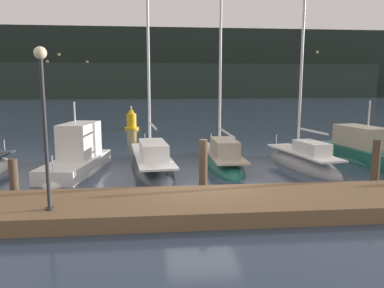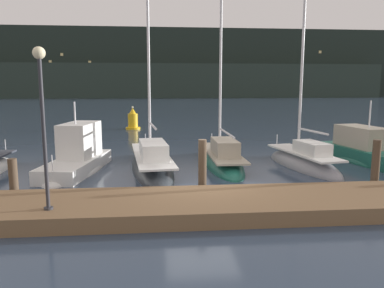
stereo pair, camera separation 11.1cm
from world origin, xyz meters
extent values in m
plane|color=#2D3D51|center=(0.00, 0.00, 0.00)|extent=(400.00, 400.00, 0.00)
cube|color=brown|center=(0.00, -1.91, 0.23)|extent=(33.47, 2.80, 0.45)
cylinder|color=#4C3D2D|center=(-6.11, -0.26, 0.70)|extent=(0.28, 0.28, 1.40)
cylinder|color=#4C3D2D|center=(0.00, -0.26, 0.97)|extent=(0.28, 0.28, 1.93)
cylinder|color=#4C3D2D|center=(6.11, -0.26, 0.92)|extent=(0.28, 0.28, 1.84)
cylinder|color=silver|center=(-8.78, 6.08, 0.89)|extent=(0.04, 0.04, 0.50)
ellipsoid|color=white|center=(-5.00, 3.82, 0.00)|extent=(2.65, 5.74, 0.91)
cube|color=white|center=(-5.00, 3.82, 0.29)|extent=(2.42, 5.17, 0.57)
cube|color=silver|center=(-4.91, 4.36, 1.32)|extent=(1.59, 2.59, 1.50)
cube|color=black|center=(-4.73, 5.45, 1.55)|extent=(1.10, 0.45, 0.67)
cylinder|color=silver|center=(-4.98, 3.93, 2.55)|extent=(0.07, 0.07, 0.95)
cylinder|color=silver|center=(-5.38, 1.53, 0.87)|extent=(0.04, 0.04, 0.60)
ellipsoid|color=#2D3338|center=(-1.77, 4.07, 0.00)|extent=(2.51, 7.72, 1.13)
cube|color=silver|center=(-1.77, 4.07, 0.65)|extent=(2.11, 6.48, 0.08)
cube|color=silver|center=(-1.67, 3.16, 1.03)|extent=(1.28, 2.52, 0.67)
cylinder|color=silver|center=(-1.83, 4.67, 4.90)|extent=(0.12, 0.12, 8.49)
cylinder|color=silver|center=(-1.69, 3.31, 2.04)|extent=(0.38, 2.73, 0.09)
cylinder|color=silver|center=(-2.13, 7.53, 0.90)|extent=(0.04, 0.04, 0.50)
ellipsoid|color=#195647|center=(1.52, 4.74, 0.00)|extent=(1.68, 6.77, 1.21)
cube|color=#A39984|center=(1.52, 4.74, 0.58)|extent=(1.41, 5.69, 0.08)
cube|color=#A39984|center=(1.52, 3.93, 0.97)|extent=(1.00, 2.17, 0.69)
cylinder|color=silver|center=(1.52, 5.29, 4.94)|extent=(0.12, 0.12, 8.71)
cylinder|color=silver|center=(1.52, 3.61, 1.66)|extent=(0.10, 3.35, 0.09)
cylinder|color=silver|center=(1.51, 7.85, 0.83)|extent=(0.04, 0.04, 0.50)
ellipsoid|color=gray|center=(5.14, 3.83, 0.00)|extent=(2.37, 5.78, 1.32)
cube|color=silver|center=(5.14, 3.83, 0.68)|extent=(1.99, 4.86, 0.08)
cube|color=silver|center=(5.25, 3.17, 0.99)|extent=(1.17, 1.92, 0.55)
cylinder|color=silver|center=(5.07, 4.27, 4.46)|extent=(0.12, 0.12, 7.56)
cylinder|color=silver|center=(5.25, 3.17, 1.73)|extent=(0.45, 2.22, 0.09)
cylinder|color=silver|center=(4.73, 6.38, 0.93)|extent=(0.04, 0.04, 0.50)
ellipsoid|color=#195647|center=(8.74, 4.58, 0.00)|extent=(2.86, 6.38, 1.05)
cube|color=#195647|center=(8.74, 4.58, 0.33)|extent=(2.61, 5.75, 0.67)
cube|color=#A39984|center=(8.65, 5.19, 1.18)|extent=(1.73, 2.88, 1.02)
cube|color=black|center=(8.47, 6.40, 1.33)|extent=(1.21, 0.39, 0.46)
cylinder|color=silver|center=(8.72, 4.70, 2.34)|extent=(0.07, 0.07, 1.30)
cylinder|color=gold|center=(-3.56, 19.75, 0.08)|extent=(1.24, 1.24, 0.16)
cylinder|color=gold|center=(-3.56, 19.75, 0.74)|extent=(0.83, 0.83, 1.16)
cone|color=gold|center=(-3.56, 19.75, 1.57)|extent=(0.58, 0.58, 0.50)
sphere|color=#F9EAB7|center=(-3.56, 19.75, 1.87)|extent=(0.16, 0.16, 0.16)
cylinder|color=#2D2D33|center=(-4.40, -2.55, 0.48)|extent=(0.24, 0.24, 0.06)
cylinder|color=#2D2D33|center=(-4.40, -2.55, 2.44)|extent=(0.10, 0.10, 3.86)
sphere|color=#F9EAB7|center=(-4.40, -2.55, 4.51)|extent=(0.32, 0.32, 0.32)
cube|color=#1E2823|center=(0.00, 111.21, 10.45)|extent=(240.00, 16.00, 20.90)
cube|color=#26332C|center=(-6.13, 101.21, 4.96)|extent=(144.00, 10.00, 9.92)
cube|color=#F4DB8C|center=(-29.15, 103.16, 12.64)|extent=(0.80, 0.10, 0.80)
cube|color=#F4DB8C|center=(12.67, 103.16, 5.42)|extent=(0.80, 0.10, 0.80)
cube|color=#F4DB8C|center=(-21.20, 103.16, 10.49)|extent=(0.80, 0.10, 0.80)
cube|color=#F4DB8C|center=(49.52, 103.16, 13.98)|extent=(0.80, 0.10, 0.80)
cube|color=#F4DB8C|center=(50.04, 103.16, 7.17)|extent=(0.80, 0.10, 0.80)
cube|color=#F4DB8C|center=(-32.59, 103.16, 10.57)|extent=(0.80, 0.10, 0.80)
camera|label=1|loc=(-1.59, -12.41, 3.71)|focal=35.00mm
camera|label=2|loc=(-1.48, -12.42, 3.71)|focal=35.00mm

